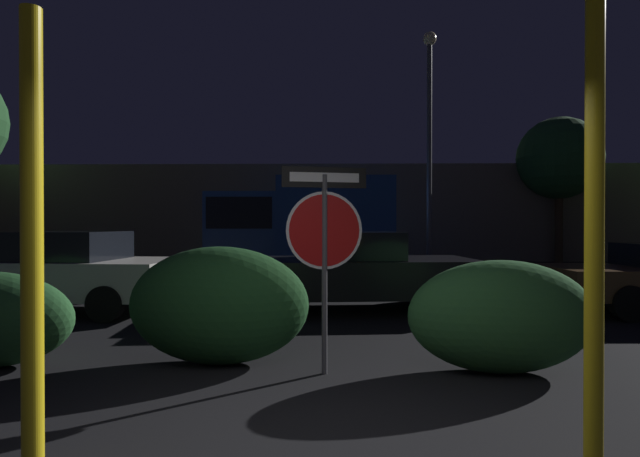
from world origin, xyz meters
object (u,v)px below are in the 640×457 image
Objects in this scene: hedge_bush_2 at (219,305)px; yellow_pole_right at (594,239)px; delivery_truck at (299,222)px; stop_sign at (325,229)px; hedge_bush_3 at (501,316)px; tree_0 at (559,159)px; passing_car_2 at (67,272)px; yellow_pole_left at (32,248)px; street_lamp at (429,122)px; passing_car_3 at (359,271)px.

yellow_pole_right is at bearing -40.90° from hedge_bush_2.
delivery_truck reaches higher than yellow_pole_right.
stop_sign is 1.10× the size of hedge_bush_3.
passing_car_2 is at bearing -140.08° from tree_0.
passing_car_2 is (-3.03, 6.05, -0.72)m from yellow_pole_left.
street_lamp reaches higher than yellow_pole_right.
yellow_pole_left is 4.45m from hedge_bush_3.
tree_0 reaches higher than passing_car_2.
hedge_bush_3 is at bearing 13.64° from passing_car_3.
hedge_bush_3 is at bearing -115.58° from passing_car_2.
hedge_bush_3 is 0.48× the size of passing_car_2.
passing_car_3 is (1.80, 3.62, 0.06)m from hedge_bush_2.
tree_0 is at bearing 37.65° from street_lamp.
yellow_pole_left is at bearing -150.43° from passing_car_2.
street_lamp reaches higher than hedge_bush_3.
stop_sign is at bearing 53.37° from yellow_pole_left.
passing_car_3 is 0.72× the size of tree_0.
yellow_pole_left is 0.49× the size of delivery_truck.
street_lamp is at bearing 66.93° from hedge_bush_2.
passing_car_3 is at bearing -84.20° from passing_car_2.
hedge_bush_3 is at bearing -5.12° from hedge_bush_2.
yellow_pole_left is 14.52m from street_lamp.
hedge_bush_2 is at bearing 149.84° from stop_sign.
yellow_pole_right is at bearing 2.82° from yellow_pole_left.
street_lamp reaches higher than passing_car_2.
passing_car_2 is at bearing 136.71° from hedge_bush_2.
yellow_pole_right is 1.47× the size of hedge_bush_2.
yellow_pole_left is 6.80m from passing_car_2.
yellow_pole_right is 0.50× the size of delivery_truck.
yellow_pole_left reaches higher than stop_sign.
passing_car_3 is at bearing 100.27° from yellow_pole_right.
street_lamp reaches higher than yellow_pole_left.
hedge_bush_2 is 0.49× the size of passing_car_2.
street_lamp is (8.03, 7.13, 4.16)m from passing_car_2.
hedge_bush_2 is at bearing 174.88° from hedge_bush_3.
stop_sign is 6.09m from passing_car_2.
passing_car_3 is 15.32m from tree_0.
stop_sign is 0.37× the size of delivery_truck.
hedge_bush_3 is at bearing -116.29° from tree_0.
passing_car_2 is at bearing 151.73° from delivery_truck.
street_lamp is (3.26, 10.84, 3.34)m from stop_sign.
delivery_truck is at bearing -24.37° from passing_car_2.
hedge_bush_2 is at bearing 139.10° from yellow_pole_right.
stop_sign is 0.53× the size of passing_car_2.
street_lamp reaches higher than passing_car_3.
yellow_pole_right is 8.78m from passing_car_2.
stop_sign is at bearing -13.39° from passing_car_3.
hedge_bush_2 is at bearing -31.36° from passing_car_3.
stop_sign is at bearing -121.47° from tree_0.
delivery_truck is (3.80, 7.35, 0.95)m from passing_car_2.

